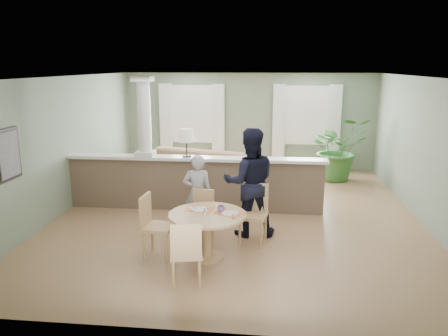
# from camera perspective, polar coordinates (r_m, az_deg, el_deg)

# --- Properties ---
(ground) EXTENTS (8.00, 8.00, 0.00)m
(ground) POSITION_cam_1_polar(r_m,az_deg,el_deg) (8.81, 1.78, -6.01)
(ground) COLOR #A67F57
(ground) RESTS_ON ground
(room_shell) EXTENTS (7.02, 8.02, 2.71)m
(room_shell) POSITION_cam_1_polar(r_m,az_deg,el_deg) (9.01, 1.98, 6.28)
(room_shell) COLOR gray
(room_shell) RESTS_ON ground
(pony_wall) EXTENTS (5.32, 0.38, 2.70)m
(pony_wall) POSITION_cam_1_polar(r_m,az_deg,el_deg) (8.92, -4.42, -1.06)
(pony_wall) COLOR brown
(pony_wall) RESTS_ON ground
(sofa) EXTENTS (3.33, 2.01, 0.91)m
(sofa) POSITION_cam_1_polar(r_m,az_deg,el_deg) (10.31, -4.18, -0.51)
(sofa) COLOR #8E694D
(sofa) RESTS_ON ground
(houseplant) EXTENTS (1.82, 1.71, 1.63)m
(houseplant) POSITION_cam_1_polar(r_m,az_deg,el_deg) (11.59, 14.63, 2.46)
(houseplant) COLOR #306528
(houseplant) RESTS_ON ground
(dining_table) EXTENTS (1.19, 1.19, 0.81)m
(dining_table) POSITION_cam_1_polar(r_m,az_deg,el_deg) (6.71, -2.10, -7.15)
(dining_table) COLOR tan
(dining_table) RESTS_ON ground
(chair_far_boy) EXTENTS (0.40, 0.40, 0.85)m
(chair_far_boy) POSITION_cam_1_polar(r_m,az_deg,el_deg) (7.48, -2.82, -5.81)
(chair_far_boy) COLOR tan
(chair_far_boy) RESTS_ON ground
(chair_far_man) EXTENTS (0.52, 0.52, 0.99)m
(chair_far_man) POSITION_cam_1_polar(r_m,az_deg,el_deg) (7.35, 3.96, -5.53)
(chair_far_man) COLOR tan
(chair_far_man) RESTS_ON ground
(chair_near) EXTENTS (0.50, 0.50, 0.94)m
(chair_near) POSITION_cam_1_polar(r_m,az_deg,el_deg) (5.90, -4.97, -10.76)
(chair_near) COLOR tan
(chair_near) RESTS_ON ground
(chair_side) EXTENTS (0.48, 0.48, 0.98)m
(chair_side) POSITION_cam_1_polar(r_m,az_deg,el_deg) (6.87, -9.19, -7.08)
(chair_side) COLOR tan
(chair_side) RESTS_ON ground
(child_person) EXTENTS (0.55, 0.39, 1.41)m
(child_person) POSITION_cam_1_polar(r_m,az_deg,el_deg) (7.72, -3.48, -3.36)
(child_person) COLOR #96969A
(child_person) RESTS_ON ground
(man_person) EXTENTS (1.02, 0.85, 1.89)m
(man_person) POSITION_cam_1_polar(r_m,az_deg,el_deg) (7.53, 3.37, -1.88)
(man_person) COLOR black
(man_person) RESTS_ON ground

